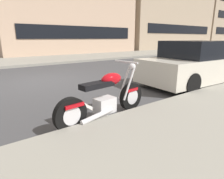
# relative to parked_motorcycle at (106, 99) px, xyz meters

# --- Properties ---
(ground_plane) EXTENTS (260.00, 260.00, 0.00)m
(ground_plane) POSITION_rel_parked_motorcycle_xyz_m (0.08, 4.18, -0.42)
(ground_plane) COLOR #3D3D3F
(sidewalk_far_curb) EXTENTS (120.00, 5.00, 0.14)m
(sidewalk_far_curb) POSITION_rel_parked_motorcycle_xyz_m (12.08, 10.92, -0.35)
(sidewalk_far_curb) COLOR gray
(sidewalk_far_curb) RESTS_ON ground
(parking_stall_stripe) EXTENTS (0.12, 2.20, 0.01)m
(parking_stall_stripe) POSITION_rel_parked_motorcycle_xyz_m (0.08, 0.54, -0.42)
(parking_stall_stripe) COLOR silver
(parking_stall_stripe) RESTS_ON ground
(parked_motorcycle) EXTENTS (2.14, 0.63, 1.10)m
(parked_motorcycle) POSITION_rel_parked_motorcycle_xyz_m (0.00, 0.00, 0.00)
(parked_motorcycle) COLOR black
(parked_motorcycle) RESTS_ON ground
(parked_car_at_intersection) EXTENTS (4.41, 2.06, 1.46)m
(parked_car_at_intersection) POSITION_rel_parked_motorcycle_xyz_m (4.36, 0.66, 0.26)
(parked_car_at_intersection) COLOR beige
(parked_car_at_intersection) RESTS_ON ground
(townhouse_behind_pole) EXTENTS (13.09, 11.16, 9.24)m
(townhouse_behind_pole) POSITION_rel_parked_motorcycle_xyz_m (6.72, 18.76, 4.20)
(townhouse_behind_pole) COLOR tan
(townhouse_behind_pole) RESTS_ON ground
(townhouse_mid_block) EXTENTS (15.88, 9.29, 12.13)m
(townhouse_mid_block) POSITION_rel_parked_motorcycle_xyz_m (21.98, 17.83, 5.64)
(townhouse_mid_block) COLOR tan
(townhouse_mid_block) RESTS_ON ground
(townhouse_far_uphill) EXTENTS (14.20, 10.83, 12.49)m
(townhouse_far_uphill) POSITION_rel_parked_motorcycle_xyz_m (37.53, 18.59, 5.82)
(townhouse_far_uphill) COLOR tan
(townhouse_far_uphill) RESTS_ON ground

